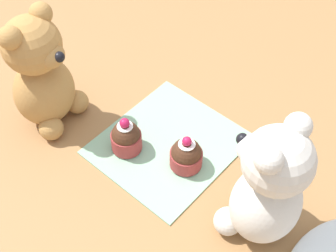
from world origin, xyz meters
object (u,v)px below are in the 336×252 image
teddy_bear_cream (268,187)px  cupcake_near_tan_bear (126,137)px  teddy_bear_tan (41,74)px  cupcake_near_cream_bear (186,155)px

teddy_bear_cream → cupcake_near_tan_bear: teddy_bear_cream is taller
teddy_bear_tan → teddy_bear_cream: bearing=-92.0°
teddy_bear_cream → teddy_bear_tan: teddy_bear_tan is taller
cupcake_near_cream_bear → cupcake_near_tan_bear: size_ratio=0.95×
cupcake_near_tan_bear → teddy_bear_cream: bearing=96.2°
cupcake_near_tan_bear → teddy_bear_tan: bearing=-77.0°
teddy_bear_cream → cupcake_near_cream_bear: 0.19m
teddy_bear_cream → cupcake_near_tan_bear: (0.03, -0.28, -0.08)m
teddy_bear_cream → teddy_bear_tan: 0.45m
teddy_bear_cream → teddy_bear_tan: bearing=-82.1°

